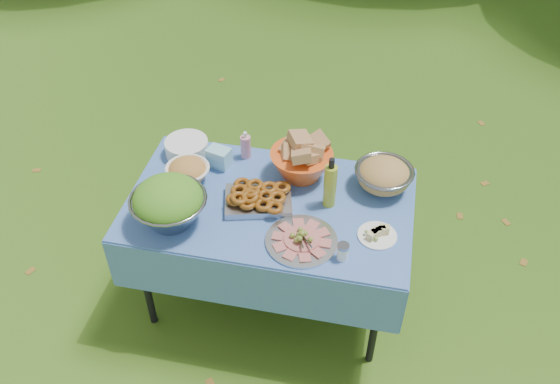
{
  "coord_description": "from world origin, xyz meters",
  "views": [
    {
      "loc": [
        0.51,
        -2.17,
        2.84
      ],
      "look_at": [
        0.06,
        0.0,
        0.84
      ],
      "focal_mm": 38.0,
      "sensor_mm": 36.0,
      "label": 1
    }
  ],
  "objects_px": {
    "pasta_bowl_steel": "(384,175)",
    "oil_bottle": "(330,182)",
    "bread_bowl": "(301,158)",
    "charcuterie_platter": "(302,236)",
    "picnic_table": "(270,252)",
    "plate_stack": "(187,147)",
    "salad_bowl": "(169,203)"
  },
  "relations": [
    {
      "from": "pasta_bowl_steel",
      "to": "oil_bottle",
      "type": "xyz_separation_m",
      "value": [
        -0.26,
        -0.19,
        0.07
      ]
    },
    {
      "from": "bread_bowl",
      "to": "charcuterie_platter",
      "type": "bearing_deg",
      "value": -79.42
    },
    {
      "from": "pasta_bowl_steel",
      "to": "charcuterie_platter",
      "type": "height_order",
      "value": "pasta_bowl_steel"
    },
    {
      "from": "pasta_bowl_steel",
      "to": "picnic_table",
      "type": "bearing_deg",
      "value": -156.73
    },
    {
      "from": "plate_stack",
      "to": "bread_bowl",
      "type": "relative_size",
      "value": 0.72
    },
    {
      "from": "picnic_table",
      "to": "salad_bowl",
      "type": "xyz_separation_m",
      "value": [
        -0.45,
        -0.23,
        0.5
      ]
    },
    {
      "from": "salad_bowl",
      "to": "plate_stack",
      "type": "bearing_deg",
      "value": 100.03
    },
    {
      "from": "picnic_table",
      "to": "charcuterie_platter",
      "type": "distance_m",
      "value": 0.53
    },
    {
      "from": "plate_stack",
      "to": "oil_bottle",
      "type": "bearing_deg",
      "value": -16.37
    },
    {
      "from": "salad_bowl",
      "to": "plate_stack",
      "type": "relative_size",
      "value": 1.55
    },
    {
      "from": "plate_stack",
      "to": "pasta_bowl_steel",
      "type": "xyz_separation_m",
      "value": [
        1.1,
        -0.06,
        0.04
      ]
    },
    {
      "from": "salad_bowl",
      "to": "bread_bowl",
      "type": "height_order",
      "value": "salad_bowl"
    },
    {
      "from": "plate_stack",
      "to": "charcuterie_platter",
      "type": "height_order",
      "value": "plate_stack"
    },
    {
      "from": "picnic_table",
      "to": "pasta_bowl_steel",
      "type": "height_order",
      "value": "pasta_bowl_steel"
    },
    {
      "from": "picnic_table",
      "to": "salad_bowl",
      "type": "relative_size",
      "value": 3.9
    },
    {
      "from": "charcuterie_platter",
      "to": "pasta_bowl_steel",
      "type": "bearing_deg",
      "value": 54.05
    },
    {
      "from": "picnic_table",
      "to": "bread_bowl",
      "type": "bearing_deg",
      "value": 64.45
    },
    {
      "from": "salad_bowl",
      "to": "bread_bowl",
      "type": "bearing_deg",
      "value": 40.47
    },
    {
      "from": "pasta_bowl_steel",
      "to": "oil_bottle",
      "type": "bearing_deg",
      "value": -143.77
    },
    {
      "from": "pasta_bowl_steel",
      "to": "charcuterie_platter",
      "type": "distance_m",
      "value": 0.59
    },
    {
      "from": "bread_bowl",
      "to": "charcuterie_platter",
      "type": "xyz_separation_m",
      "value": [
        0.09,
        -0.49,
        -0.07
      ]
    },
    {
      "from": "picnic_table",
      "to": "oil_bottle",
      "type": "xyz_separation_m",
      "value": [
        0.3,
        0.05,
        0.53
      ]
    },
    {
      "from": "plate_stack",
      "to": "oil_bottle",
      "type": "relative_size",
      "value": 0.82
    },
    {
      "from": "charcuterie_platter",
      "to": "oil_bottle",
      "type": "bearing_deg",
      "value": 72.87
    },
    {
      "from": "plate_stack",
      "to": "salad_bowl",
      "type": "bearing_deg",
      "value": -79.97
    },
    {
      "from": "salad_bowl",
      "to": "pasta_bowl_steel",
      "type": "bearing_deg",
      "value": 25.18
    },
    {
      "from": "bread_bowl",
      "to": "oil_bottle",
      "type": "bearing_deg",
      "value": -47.83
    },
    {
      "from": "plate_stack",
      "to": "bread_bowl",
      "type": "distance_m",
      "value": 0.67
    },
    {
      "from": "salad_bowl",
      "to": "plate_stack",
      "type": "height_order",
      "value": "salad_bowl"
    },
    {
      "from": "bread_bowl",
      "to": "salad_bowl",
      "type": "bearing_deg",
      "value": -139.53
    },
    {
      "from": "salad_bowl",
      "to": "charcuterie_platter",
      "type": "height_order",
      "value": "salad_bowl"
    },
    {
      "from": "pasta_bowl_steel",
      "to": "plate_stack",
      "type": "bearing_deg",
      "value": 176.98
    }
  ]
}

